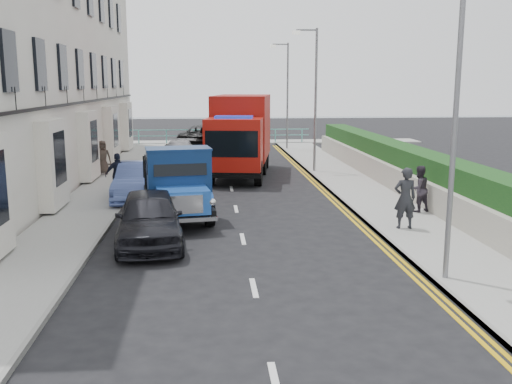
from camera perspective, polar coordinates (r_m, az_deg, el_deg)
name	(u,v)px	position (r m, az deg, el deg)	size (l,w,h in m)	color
ground	(248,260)	(14.49, -0.85, -6.83)	(120.00, 120.00, 0.00)	black
pavement_west	(102,194)	(23.57, -15.10, -0.17)	(2.40, 38.00, 0.12)	gray
pavement_east	(360,190)	(24.01, 10.37, 0.22)	(2.60, 38.00, 0.12)	gray
promenade	(221,142)	(43.01, -3.51, 4.98)	(30.00, 2.50, 0.12)	gray
sea_plane	(216,119)	(73.92, -4.06, 7.34)	(120.00, 120.00, 0.00)	slate
terrace_west	(12,19)	(28.24, -23.22, 15.59)	(6.31, 30.20, 14.25)	white
garden_east	(406,169)	(24.44, 14.77, 2.22)	(1.45, 28.00, 1.75)	#B2AD9E
seafront_railing	(221,136)	(42.16, -3.49, 5.58)	(13.00, 0.08, 1.11)	#59B2A5
lamp_near	(451,102)	(12.85, 18.90, 8.48)	(1.23, 0.18, 7.00)	slate
lamp_mid	(313,92)	(28.25, 5.75, 9.93)	(1.23, 0.18, 7.00)	slate
lamp_far	(286,90)	(38.13, 2.99, 10.17)	(1.23, 0.18, 7.00)	slate
bedford_lorry	(179,188)	(18.42, -7.75, 0.38)	(2.65, 5.22, 2.37)	black
red_lorry	(241,133)	(27.64, -1.54, 5.90)	(3.57, 7.60, 3.83)	black
parked_car_front	(149,218)	(15.99, -10.62, -2.55)	(1.77, 4.39, 1.50)	black
parked_car_mid	(139,181)	(22.20, -11.59, 1.06)	(1.53, 4.38, 1.44)	#5166AE
parked_car_rear	(179,152)	(32.04, -7.73, 3.95)	(1.77, 4.35, 1.26)	#9A999D
seafront_car_left	(205,136)	(39.81, -5.07, 5.56)	(2.65, 5.75, 1.60)	black
seafront_car_right	(231,142)	(36.41, -2.49, 5.01)	(1.74, 4.33, 1.47)	#B3B4B8
pedestrian_east_near	(405,198)	(17.50, 14.68, -0.59)	(0.67, 0.44, 1.84)	#222328
pedestrian_east_far	(419,189)	(19.94, 15.97, 0.31)	(0.76, 0.59, 1.57)	#2E2831
pedestrian_west_near	(118,175)	(22.42, -13.60, 1.68)	(0.98, 0.41, 1.67)	black
pedestrian_west_far	(103,157)	(28.20, -15.10, 3.36)	(0.79, 0.51, 1.62)	#3A312A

